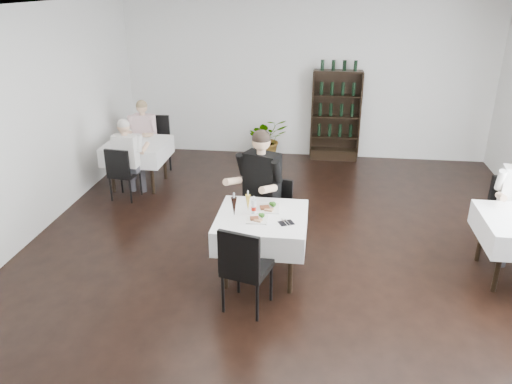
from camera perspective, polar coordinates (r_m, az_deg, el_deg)
room_shell at (r=5.43m, az=3.86°, el=4.07°), size 9.00×9.00×9.00m
wine_shelf at (r=9.75m, az=9.09°, el=8.49°), size 0.90×0.28×1.75m
main_table at (r=5.80m, az=0.67°, el=-4.02°), size 1.03×1.03×0.77m
left_table at (r=8.62m, az=-13.37°, el=4.61°), size 0.98×0.98×0.77m
potted_tree at (r=9.73m, az=1.28°, el=6.13°), size 0.94×0.88×0.84m
main_chair_far at (r=6.51m, az=2.11°, el=-1.91°), size 0.51×0.51×0.90m
main_chair_near at (r=5.19m, az=-1.39°, el=-8.32°), size 0.55×0.56×0.99m
left_chair_far at (r=9.15m, az=-11.37°, el=5.69°), size 0.51×0.51×1.04m
left_chair_near at (r=8.12m, az=-15.09°, el=2.38°), size 0.45×0.45×0.87m
right_chair_far at (r=7.07m, az=27.00°, el=-1.90°), size 0.57×0.58×1.02m
diner_main at (r=6.26m, az=0.24°, el=1.10°), size 0.70×0.74×1.59m
diner_left_far at (r=9.04m, az=-12.90°, el=6.62°), size 0.55×0.58×1.35m
diner_left_near at (r=8.09m, az=-14.41°, el=4.41°), size 0.51×0.51×1.32m
plate_far at (r=5.88m, az=1.40°, el=-1.84°), size 0.29×0.29×0.08m
plate_near at (r=5.62m, az=0.17°, el=-3.08°), size 0.24×0.24×0.07m
pilsner_dark at (r=5.67m, az=-2.52°, el=-1.69°), size 0.07×0.07×0.29m
pilsner_lager at (r=5.79m, az=-0.93°, el=-1.26°), size 0.06×0.06×0.26m
coke_bottle at (r=5.72m, az=-0.26°, el=-1.76°), size 0.06×0.06×0.23m
napkin_cutlery at (r=5.57m, az=3.47°, el=-3.52°), size 0.20×0.18×0.02m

